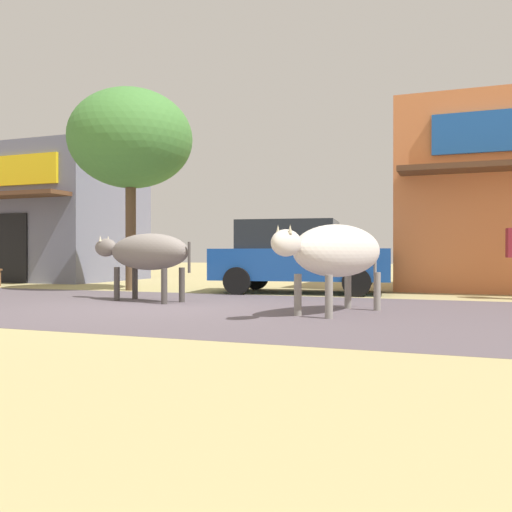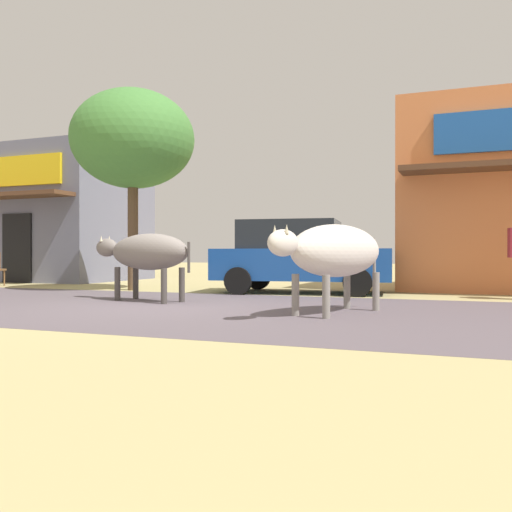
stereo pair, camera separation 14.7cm
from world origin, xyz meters
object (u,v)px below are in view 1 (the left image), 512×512
Objects in this scene: roadside_tree at (131,139)px; parked_hatchback_car at (298,256)px; cow_near_brown at (146,253)px; cow_far_dark at (337,251)px.

parked_hatchback_car is (4.04, 0.62, -2.82)m from roadside_tree.
cow_near_brown is (-2.03, -3.18, 0.07)m from parked_hatchback_car.
parked_hatchback_car is at bearing 57.45° from cow_near_brown.
parked_hatchback_car is 1.53× the size of cow_far_dark.
parked_hatchback_car is 4.38m from cow_far_dark.
cow_far_dark is (5.81, -3.39, -2.73)m from roadside_tree.
cow_far_dark is (3.80, -0.82, 0.02)m from cow_near_brown.
cow_near_brown is 0.91× the size of cow_far_dark.
roadside_tree is 1.81× the size of cow_far_dark.
roadside_tree reaches higher than parked_hatchback_car.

